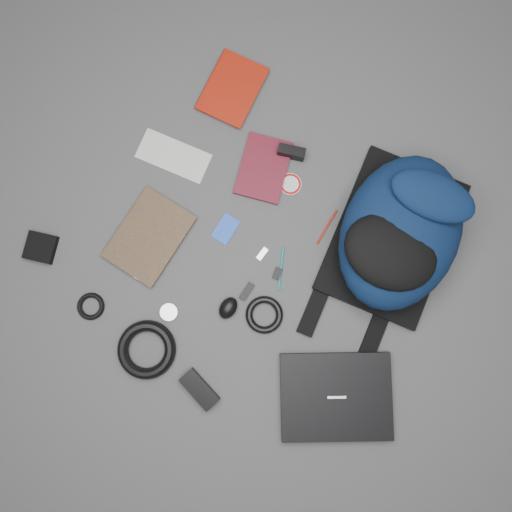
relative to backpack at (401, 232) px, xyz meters
The scene contains 23 objects.
ground 0.46m from the backpack, 142.00° to the right, with size 4.00×4.00×0.00m, color #4F4F51.
backpack is the anchor object (origin of this frame).
laptop 0.55m from the backpack, 80.74° to the right, with size 0.34×0.27×0.03m, color black.
textbook_red 0.81m from the backpack, 167.89° to the left, with size 0.17×0.23×0.03m, color maroon.
comic_book 0.88m from the backpack, 153.71° to the right, with size 0.20×0.27×0.02m, color #9B6C0B.
envelope 0.77m from the backpack, behind, with size 0.24×0.11×0.00m, color silver.
dvd_case 0.48m from the backpack, behind, with size 0.15×0.21×0.02m, color #4A0E17.
compact_camera 0.44m from the backpack, 169.17° to the left, with size 0.09×0.03×0.05m, color black.
sticker_disc 0.39m from the backpack, behind, with size 0.07×0.07×0.00m, color white.
pen_teal 0.39m from the backpack, 134.30° to the right, with size 0.01×0.01×0.14m, color #0D7B73.
pen_red 0.24m from the backpack, 159.64° to the right, with size 0.01×0.01×0.13m, color maroon.
id_badge 0.55m from the backpack, 153.13° to the right, with size 0.06×0.09×0.00m, color blue.
usb_black 0.51m from the backpack, 129.57° to the right, with size 0.02×0.06×0.01m, color black.
usb_silver 0.44m from the backpack, 142.75° to the right, with size 0.02×0.04×0.01m, color #B9B9BC.
key_fob 0.40m from the backpack, 132.42° to the right, with size 0.02×0.04×0.01m, color black.
mouse 0.58m from the backpack, 126.69° to the right, with size 0.05×0.07×0.04m, color black.
headphone_left 0.83m from the backpack, 142.19° to the right, with size 0.05×0.05×0.01m, color #AAAAAC.
headphone_right 0.76m from the backpack, 131.49° to the right, with size 0.06×0.06×0.01m, color silver.
cable_coil 0.49m from the backpack, 118.88° to the right, with size 0.12×0.12×0.02m, color black.
power_brick 0.79m from the backpack, 112.07° to the right, with size 0.13×0.06×0.03m, color black.
power_cord_coil 0.87m from the backpack, 125.49° to the right, with size 0.19×0.19×0.04m, color black.
pouch 1.14m from the backpack, 148.41° to the right, with size 0.09×0.09×0.02m, color black.
earbud_coil 1.00m from the backpack, 137.12° to the right, with size 0.09×0.09×0.02m, color black.
Camera 1 is at (0.08, -0.15, 1.61)m, focal length 35.00 mm.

